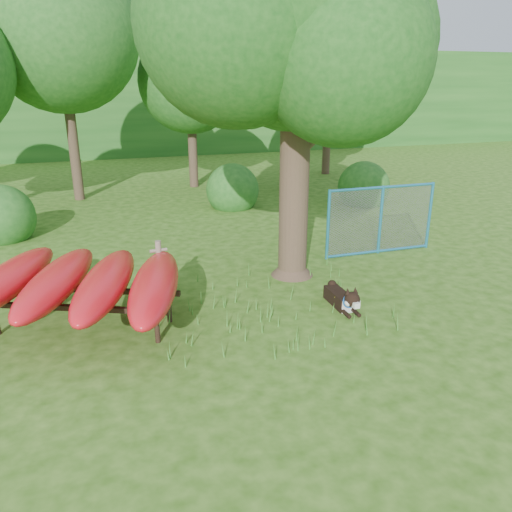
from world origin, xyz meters
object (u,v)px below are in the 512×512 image
object	(u,v)px
oak_tree	(296,20)
husky_dog	(343,299)
fence_section	(381,220)
kayak_rack	(81,283)

from	to	relation	value
oak_tree	husky_dog	distance (m)	5.41
oak_tree	husky_dog	size ratio (longest dim) A/B	6.22
oak_tree	fence_section	world-z (taller)	oak_tree
oak_tree	kayak_rack	world-z (taller)	oak_tree
fence_section	kayak_rack	bearing A→B (deg)	-164.51
oak_tree	husky_dog	bearing A→B (deg)	-81.90
kayak_rack	oak_tree	bearing A→B (deg)	40.27
oak_tree	kayak_rack	distance (m)	6.30
kayak_rack	husky_dog	world-z (taller)	kayak_rack
oak_tree	fence_section	size ratio (longest dim) A/B	2.66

